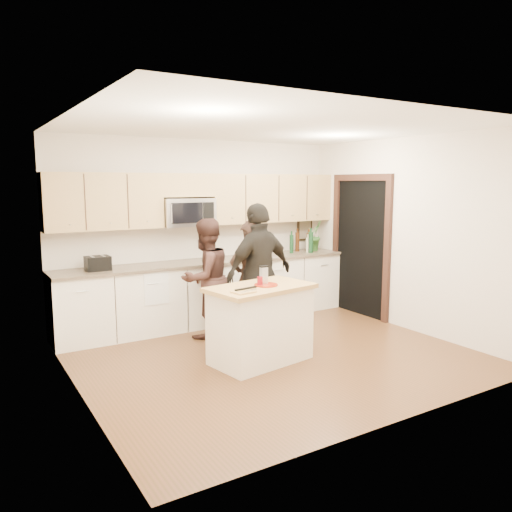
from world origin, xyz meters
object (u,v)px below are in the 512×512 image
woman_right (259,273)px  woman_center (206,278)px  toaster (98,263)px  woman_left (250,280)px  island (260,323)px

woman_right → woman_center: bearing=-58.2°
toaster → woman_left: woman_left is taller
woman_center → woman_left: bearing=123.3°
woman_center → island: bearing=78.9°
woman_center → woman_right: 0.75m
woman_center → woman_right: (0.51, -0.54, 0.11)m
woman_left → woman_center: (-0.46, 0.38, 0.00)m
woman_left → toaster: bearing=-25.3°
woman_left → woman_right: woman_right is taller
island → woman_left: 0.94m
woman_left → woman_right: bearing=112.0°
island → woman_center: size_ratio=0.81×
island → woman_right: size_ratio=0.71×
toaster → woman_right: 2.10m
woman_center → toaster: bearing=-41.4°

